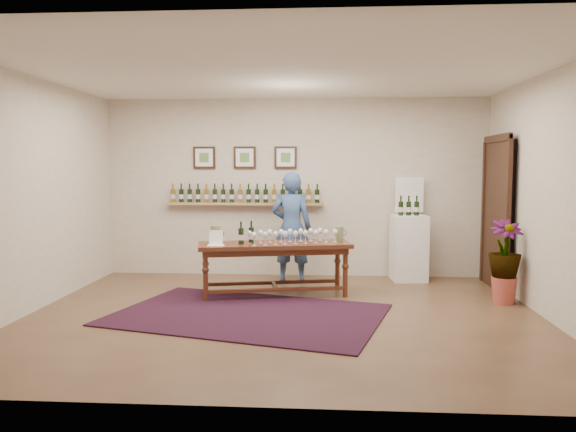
# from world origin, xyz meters

# --- Properties ---
(ground) EXTENTS (6.00, 6.00, 0.00)m
(ground) POSITION_xyz_m (0.00, 0.00, 0.00)
(ground) COLOR #503423
(ground) RESTS_ON ground
(room_shell) EXTENTS (6.00, 6.00, 6.00)m
(room_shell) POSITION_xyz_m (2.11, 1.86, 1.12)
(room_shell) COLOR beige
(room_shell) RESTS_ON ground
(rug) EXTENTS (3.48, 2.77, 0.02)m
(rug) POSITION_xyz_m (-0.42, 0.01, 0.01)
(rug) COLOR #430C11
(rug) RESTS_ON ground
(tasting_table) EXTENTS (2.11, 1.05, 0.72)m
(tasting_table) POSITION_xyz_m (-0.20, 1.03, 0.61)
(tasting_table) COLOR #4A1812
(tasting_table) RESTS_ON ground
(table_glasses) EXTENTS (1.35, 0.77, 0.18)m
(table_glasses) POSITION_xyz_m (-0.02, 1.05, 0.81)
(table_glasses) COLOR silver
(table_glasses) RESTS_ON tasting_table
(table_bottles) EXTENTS (0.33, 0.21, 0.33)m
(table_bottles) POSITION_xyz_m (-0.56, 0.93, 0.88)
(table_bottles) COLOR black
(table_bottles) RESTS_ON tasting_table
(pitcher_left) EXTENTS (0.19, 0.19, 0.24)m
(pitcher_left) POSITION_xyz_m (-0.97, 0.89, 0.84)
(pitcher_left) COLOR olive
(pitcher_left) RESTS_ON tasting_table
(pitcher_right) EXTENTS (0.16, 0.16, 0.20)m
(pitcher_right) POSITION_xyz_m (0.68, 1.28, 0.82)
(pitcher_right) COLOR olive
(pitcher_right) RESTS_ON tasting_table
(menu_card) EXTENTS (0.22, 0.17, 0.19)m
(menu_card) POSITION_xyz_m (-0.93, 0.76, 0.81)
(menu_card) COLOR white
(menu_card) RESTS_ON tasting_table
(display_pedestal) EXTENTS (0.54, 0.54, 1.00)m
(display_pedestal) POSITION_xyz_m (1.75, 2.20, 0.50)
(display_pedestal) COLOR white
(display_pedestal) RESTS_ON ground
(pedestal_bottles) EXTENTS (0.31, 0.11, 0.31)m
(pedestal_bottles) POSITION_xyz_m (1.73, 2.13, 1.16)
(pedestal_bottles) COLOR black
(pedestal_bottles) RESTS_ON display_pedestal
(info_sign) EXTENTS (0.43, 0.06, 0.60)m
(info_sign) POSITION_xyz_m (1.77, 2.36, 1.30)
(info_sign) COLOR white
(info_sign) RESTS_ON display_pedestal
(potted_plant) EXTENTS (0.53, 0.53, 0.92)m
(potted_plant) POSITION_xyz_m (2.75, 0.79, 0.54)
(potted_plant) COLOR #B1483B
(potted_plant) RESTS_ON ground
(person) EXTENTS (0.63, 0.44, 1.66)m
(person) POSITION_xyz_m (-0.02, 1.94, 0.83)
(person) COLOR #35507E
(person) RESTS_ON ground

